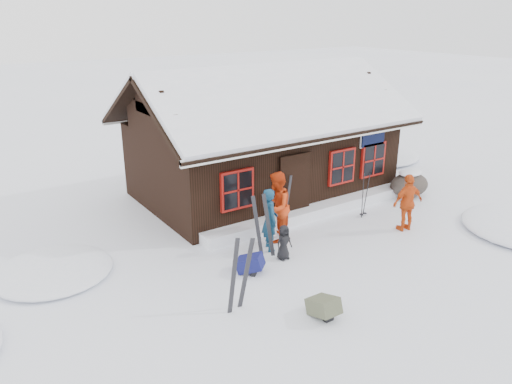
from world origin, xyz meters
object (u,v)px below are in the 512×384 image
at_px(ski_poles, 364,196).
at_px(skier_orange_left, 276,207).
at_px(ski_pair_left, 240,275).
at_px(skier_crouched, 284,242).
at_px(skier_teal, 270,219).
at_px(backpack_olive, 323,310).
at_px(skier_orange_right, 408,203).
at_px(boulder, 409,184).
at_px(backpack_blue, 250,266).

bearing_deg(ski_poles, skier_orange_left, 177.78).
bearing_deg(ski_pair_left, skier_orange_left, 51.86).
xyz_separation_m(skier_crouched, ski_pair_left, (-2.14, -1.30, 0.33)).
xyz_separation_m(skier_teal, skier_orange_left, (0.47, 0.35, 0.13)).
height_order(skier_orange_left, ski_poles, skier_orange_left).
xyz_separation_m(skier_crouched, backpack_olive, (-0.88, -2.53, -0.29)).
bearing_deg(skier_crouched, ski_pair_left, -151.08).
relative_size(skier_teal, skier_crouched, 1.84).
xyz_separation_m(skier_orange_right, skier_crouched, (-4.02, 0.52, -0.38)).
xyz_separation_m(skier_orange_right, boulder, (2.34, 1.84, -0.42)).
bearing_deg(skier_orange_left, skier_orange_right, 117.06).
bearing_deg(ski_pair_left, backpack_olive, -33.65).
bearing_deg(skier_crouched, skier_orange_right, -9.75).
xyz_separation_m(skier_orange_right, backpack_blue, (-5.11, 0.40, -0.68)).
xyz_separation_m(boulder, backpack_olive, (-7.23, -3.85, -0.26)).
relative_size(ski_poles, backpack_blue, 2.36).
height_order(skier_orange_right, ski_poles, skier_orange_right).
bearing_deg(skier_teal, ski_poles, -67.30).
distance_m(skier_teal, backpack_blue, 1.53).
distance_m(skier_orange_left, skier_orange_right, 3.84).
relative_size(skier_orange_left, boulder, 1.36).
xyz_separation_m(skier_teal, backpack_blue, (-1.13, -0.78, -0.69)).
xyz_separation_m(skier_crouched, backpack_blue, (-1.09, -0.11, -0.30)).
bearing_deg(ski_poles, skier_orange_right, -79.02).
height_order(skier_orange_right, ski_pair_left, skier_orange_right).
height_order(skier_crouched, backpack_blue, skier_crouched).
distance_m(ski_poles, backpack_blue, 4.97).
distance_m(skier_teal, ski_pair_left, 2.93).
bearing_deg(skier_teal, backpack_blue, 143.79).
height_order(skier_orange_right, boulder, skier_orange_right).
bearing_deg(skier_crouched, backpack_olive, -111.50).
bearing_deg(backpack_blue, ski_pair_left, -173.47).
bearing_deg(backpack_olive, ski_poles, 37.18).
xyz_separation_m(skier_crouched, boulder, (6.35, 1.32, -0.04)).
xyz_separation_m(ski_poles, backpack_blue, (-4.84, -1.00, -0.51)).
bearing_deg(skier_orange_left, ski_poles, 138.37).
distance_m(ski_pair_left, ski_poles, 6.27).
height_order(skier_orange_left, ski_pair_left, skier_orange_left).
bearing_deg(backpack_olive, skier_orange_right, 23.04).
relative_size(skier_orange_right, boulder, 1.17).
distance_m(skier_orange_right, ski_poles, 1.44).
bearing_deg(backpack_olive, skier_crouched, 71.60).
height_order(ski_pair_left, backpack_olive, ski_pair_left).
distance_m(boulder, ski_poles, 2.66).
distance_m(skier_orange_right, backpack_blue, 5.17).
xyz_separation_m(skier_orange_left, backpack_olive, (-1.38, -3.54, -0.81)).
bearing_deg(skier_crouched, skier_orange_left, 61.31).
xyz_separation_m(skier_orange_right, backpack_olive, (-4.89, -2.01, -0.67)).
bearing_deg(skier_orange_right, ski_poles, -69.73).
distance_m(skier_teal, skier_orange_left, 0.60).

